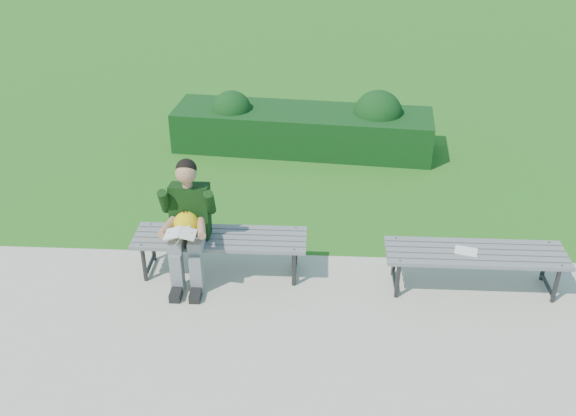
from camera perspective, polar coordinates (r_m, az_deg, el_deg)
ground at (r=7.21m, az=-0.79°, el=-4.28°), size 80.00×80.00×0.00m
walkway at (r=5.84m, az=-1.94°, el=-13.82°), size 30.00×3.50×0.02m
hedge at (r=9.63m, az=1.69°, el=7.26°), size 3.88×1.31×0.93m
bench_left at (r=6.74m, az=-6.04°, el=-2.93°), size 1.80×0.50×0.46m
bench_right at (r=6.74m, az=16.32°, el=-4.12°), size 1.80×0.50×0.46m
seated_boy at (r=6.55m, az=-8.89°, el=-1.09°), size 0.56×0.76×1.31m
paper_sheet at (r=6.68m, az=15.55°, el=-3.70°), size 0.25×0.21×0.01m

